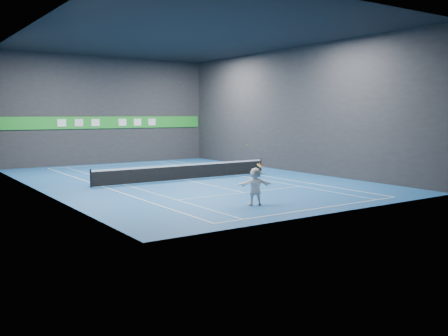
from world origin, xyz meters
TOP-DOWN VIEW (x-y plane):
  - ground at (0.00, 0.00)m, footprint 26.00×26.00m
  - ceiling at (0.00, 0.00)m, footprint 26.00×26.00m
  - wall_back at (0.00, 13.00)m, footprint 18.00×0.10m
  - wall_front at (0.00, -13.00)m, footprint 18.00×0.10m
  - wall_left at (-9.00, 0.00)m, footprint 0.10×26.00m
  - wall_right at (9.00, 0.00)m, footprint 0.10×26.00m
  - baseline_near at (0.00, -11.89)m, footprint 10.98×0.08m
  - baseline_far at (0.00, 11.89)m, footprint 10.98×0.08m
  - sideline_doubles_left at (-5.49, 0.00)m, footprint 0.08×23.78m
  - sideline_doubles_right at (5.49, 0.00)m, footprint 0.08×23.78m
  - sideline_singles_left at (-4.11, 0.00)m, footprint 0.06×23.78m
  - sideline_singles_right at (4.11, 0.00)m, footprint 0.06×23.78m
  - service_line_near at (0.00, -6.40)m, footprint 8.23×0.06m
  - service_line_far at (0.00, 6.40)m, footprint 8.23×0.06m
  - center_service_line at (0.00, 0.00)m, footprint 0.06×12.80m
  - player at (-1.76, -9.64)m, footprint 1.71×1.10m
  - tennis_ball at (-2.13, -9.49)m, footprint 0.06×0.06m
  - tennis_net at (0.00, 0.00)m, footprint 12.50×0.10m
  - sponsor_banner at (0.00, 12.93)m, footprint 17.64×0.11m
  - tennis_racket at (-1.37, -9.59)m, footprint 0.52×0.38m

SIDE VIEW (x-z plane):
  - ground at x=0.00m, z-range 0.00..0.00m
  - baseline_near at x=0.00m, z-range 0.00..0.01m
  - baseline_far at x=0.00m, z-range 0.00..0.01m
  - sideline_doubles_left at x=-5.49m, z-range 0.00..0.01m
  - sideline_doubles_right at x=5.49m, z-range 0.00..0.01m
  - sideline_singles_left at x=-4.11m, z-range 0.00..0.01m
  - sideline_singles_right at x=4.11m, z-range 0.00..0.01m
  - service_line_near at x=0.00m, z-range 0.00..0.01m
  - service_line_far at x=0.00m, z-range 0.00..0.01m
  - center_service_line at x=0.00m, z-range 0.00..0.01m
  - tennis_net at x=0.00m, z-range 0.00..1.07m
  - player at x=-1.76m, z-range 0.00..1.76m
  - tennis_racket at x=-1.37m, z-range 1.49..2.09m
  - tennis_ball at x=-2.13m, z-range 2.76..2.82m
  - sponsor_banner at x=0.00m, z-range 3.00..4.00m
  - wall_back at x=0.00m, z-range 0.00..9.00m
  - wall_front at x=0.00m, z-range 0.00..9.00m
  - wall_left at x=-9.00m, z-range 0.00..9.00m
  - wall_right at x=9.00m, z-range 0.00..9.00m
  - ceiling at x=0.00m, z-range 9.00..9.00m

